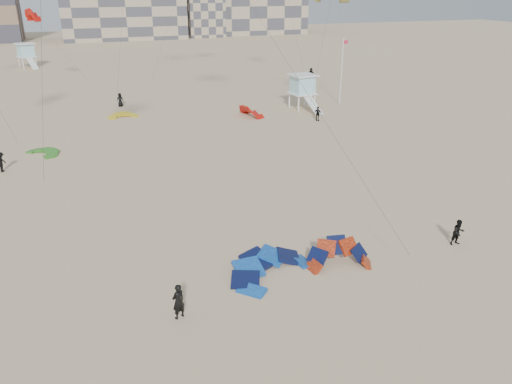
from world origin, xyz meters
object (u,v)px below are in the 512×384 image
object	(u,v)px
kite_ground_blue	(271,273)
kitesurfer_main	(178,301)
lifeguard_tower_near	(302,92)
kite_ground_orange	(338,265)

from	to	relation	value
kite_ground_blue	kitesurfer_main	distance (m)	5.79
kite_ground_blue	lifeguard_tower_near	bearing A→B (deg)	36.51
kite_ground_blue	lifeguard_tower_near	distance (m)	37.45
kite_ground_orange	kitesurfer_main	size ratio (longest dim) A/B	1.96
kite_ground_orange	lifeguard_tower_near	bearing A→B (deg)	78.98
lifeguard_tower_near	kitesurfer_main	bearing A→B (deg)	-128.32
kitesurfer_main	lifeguard_tower_near	xyz separation A→B (m)	(22.28, 35.47, 1.17)
lifeguard_tower_near	kite_ground_blue	bearing A→B (deg)	-123.16
kite_ground_blue	kitesurfer_main	bearing A→B (deg)	175.47
kite_ground_orange	kitesurfer_main	bearing A→B (deg)	-159.32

